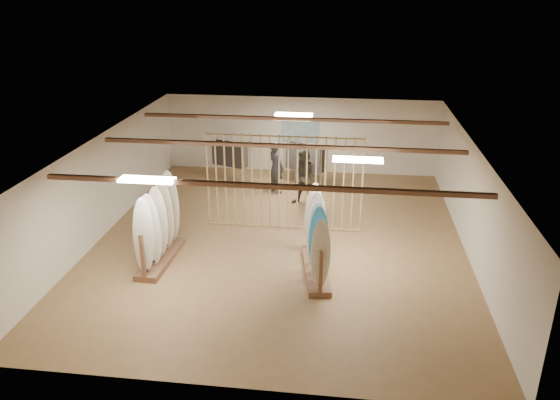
# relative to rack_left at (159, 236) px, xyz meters

# --- Properties ---
(floor) EXTENTS (12.00, 12.00, 0.00)m
(floor) POSITION_rel_rack_left_xyz_m (2.88, 1.62, -0.72)
(floor) COLOR #9A744A
(floor) RESTS_ON ground
(ceiling) EXTENTS (12.00, 12.00, 0.00)m
(ceiling) POSITION_rel_rack_left_xyz_m (2.88, 1.62, 2.08)
(ceiling) COLOR gray
(ceiling) RESTS_ON ground
(wall_back) EXTENTS (12.00, 0.00, 12.00)m
(wall_back) POSITION_rel_rack_left_xyz_m (2.88, 7.62, 0.68)
(wall_back) COLOR silver
(wall_back) RESTS_ON ground
(wall_front) EXTENTS (12.00, 0.00, 12.00)m
(wall_front) POSITION_rel_rack_left_xyz_m (2.88, -4.38, 0.68)
(wall_front) COLOR silver
(wall_front) RESTS_ON ground
(wall_left) EXTENTS (0.00, 12.00, 12.00)m
(wall_left) POSITION_rel_rack_left_xyz_m (-2.12, 1.62, 0.68)
(wall_left) COLOR silver
(wall_left) RESTS_ON ground
(wall_right) EXTENTS (0.00, 12.00, 12.00)m
(wall_right) POSITION_rel_rack_left_xyz_m (7.88, 1.62, 0.68)
(wall_right) COLOR silver
(wall_right) RESTS_ON ground
(ceiling_slats) EXTENTS (9.50, 6.12, 0.10)m
(ceiling_slats) POSITION_rel_rack_left_xyz_m (2.88, 1.62, 2.00)
(ceiling_slats) COLOR brown
(ceiling_slats) RESTS_ON ground
(light_panels) EXTENTS (1.20, 0.35, 0.06)m
(light_panels) POSITION_rel_rack_left_xyz_m (2.88, 1.62, 2.02)
(light_panels) COLOR white
(light_panels) RESTS_ON ground
(bamboo_partition) EXTENTS (4.45, 0.05, 2.78)m
(bamboo_partition) POSITION_rel_rack_left_xyz_m (2.88, 2.42, 0.68)
(bamboo_partition) COLOR tan
(bamboo_partition) RESTS_ON ground
(poster) EXTENTS (1.40, 0.03, 0.90)m
(poster) POSITION_rel_rack_left_xyz_m (2.88, 7.60, 0.88)
(poster) COLOR teal
(poster) RESTS_ON ground
(rack_left) EXTENTS (0.65, 2.24, 2.11)m
(rack_left) POSITION_rel_rack_left_xyz_m (0.00, 0.00, 0.00)
(rack_left) COLOR brown
(rack_left) RESTS_ON floor
(rack_right) EXTENTS (0.90, 2.48, 1.95)m
(rack_right) POSITION_rel_rack_left_xyz_m (3.98, -0.06, -0.05)
(rack_right) COLOR brown
(rack_right) RESTS_ON floor
(clothing_rack_a) EXTENTS (1.34, 0.79, 1.50)m
(clothing_rack_a) POSITION_rel_rack_left_xyz_m (0.49, 6.30, 0.25)
(clothing_rack_a) COLOR silver
(clothing_rack_a) RESTS_ON floor
(clothing_rack_b) EXTENTS (1.39, 0.90, 1.57)m
(clothing_rack_b) POSITION_rel_rack_left_xyz_m (3.20, 6.07, 0.30)
(clothing_rack_b) COLOR silver
(clothing_rack_b) RESTS_ON floor
(shopper_a) EXTENTS (0.88, 0.85, 2.01)m
(shopper_a) POSITION_rel_rack_left_xyz_m (2.28, 5.29, 0.29)
(shopper_a) COLOR #2D2B34
(shopper_a) RESTS_ON floor
(shopper_b) EXTENTS (1.22, 1.08, 2.10)m
(shopper_b) POSITION_rel_rack_left_xyz_m (3.34, 4.24, 0.33)
(shopper_b) COLOR #3B352E
(shopper_b) RESTS_ON floor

